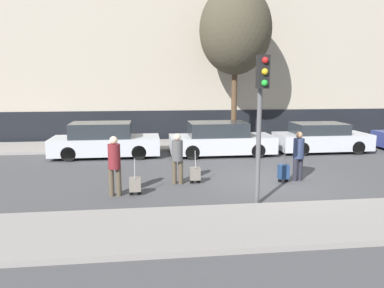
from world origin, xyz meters
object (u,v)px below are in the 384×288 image
at_px(parked_car_0, 105,141).
at_px(pedestrian_left, 114,162).
at_px(parked_bicycle, 310,134).
at_px(trolley_center, 195,174).
at_px(trolley_right, 283,172).
at_px(trolley_left, 135,184).
at_px(pedestrian_center, 177,156).
at_px(pedestrian_right, 298,153).
at_px(parked_car_2, 321,138).
at_px(bare_tree_near_crossing, 235,30).
at_px(parked_car_1, 220,140).
at_px(traffic_light, 261,100).

distance_m(parked_car_0, pedestrian_left, 5.80).
bearing_deg(pedestrian_left, parked_bicycle, -139.32).
bearing_deg(trolley_center, trolley_right, -4.22).
bearing_deg(trolley_left, pedestrian_center, 39.43).
xyz_separation_m(trolley_center, pedestrian_right, (3.33, -0.06, 0.58)).
bearing_deg(pedestrian_right, pedestrian_left, 174.08).
bearing_deg(trolley_right, parked_car_2, 53.43).
xyz_separation_m(parked_bicycle, bare_tree_near_crossing, (-3.96, 0.31, 5.12)).
distance_m(pedestrian_left, trolley_right, 5.28).
xyz_separation_m(parked_car_1, pedestrian_left, (-4.09, -5.51, 0.29)).
height_order(trolley_left, traffic_light, traffic_light).
relative_size(pedestrian_left, trolley_center, 1.60).
height_order(pedestrian_right, trolley_right, pedestrian_right).
height_order(parked_car_0, traffic_light, traffic_light).
bearing_deg(bare_tree_near_crossing, pedestrian_center, -116.07).
xyz_separation_m(pedestrian_left, pedestrian_center, (1.83, 1.05, -0.06)).
relative_size(pedestrian_center, traffic_light, 0.42).
bearing_deg(parked_car_1, traffic_light, -93.24).
height_order(pedestrian_left, trolley_right, pedestrian_left).
height_order(pedestrian_left, pedestrian_center, pedestrian_left).
bearing_deg(traffic_light, parked_bicycle, 58.72).
relative_size(pedestrian_left, traffic_light, 0.45).
xyz_separation_m(pedestrian_center, traffic_light, (1.87, -2.36, 1.81)).
distance_m(pedestrian_left, trolley_left, 0.85).
distance_m(trolley_center, pedestrian_right, 3.38).
xyz_separation_m(pedestrian_right, parked_bicycle, (3.55, 6.87, -0.40)).
bearing_deg(parked_car_0, parked_car_2, -0.47).
height_order(trolley_left, pedestrian_center, pedestrian_center).
bearing_deg(trolley_right, parked_car_0, 140.85).
bearing_deg(trolley_center, pedestrian_left, -156.92).
relative_size(pedestrian_left, trolley_left, 1.61).
bearing_deg(trolley_left, trolley_center, 29.12).
xyz_separation_m(pedestrian_center, bare_tree_near_crossing, (3.47, 7.09, 4.72)).
xyz_separation_m(parked_car_2, parked_bicycle, (0.49, 2.18, -0.13)).
relative_size(parked_car_2, trolley_left, 3.92).
bearing_deg(pedestrian_right, bare_tree_near_crossing, 77.82).
bearing_deg(bare_tree_near_crossing, trolley_center, -112.29).
relative_size(trolley_center, traffic_light, 0.28).
bearing_deg(pedestrian_right, trolley_left, 175.13).
relative_size(parked_car_1, traffic_light, 1.18).
xyz_separation_m(pedestrian_center, parked_bicycle, (7.42, 6.78, -0.40)).
relative_size(parked_car_1, pedestrian_center, 2.82).
height_order(trolley_right, bare_tree_near_crossing, bare_tree_near_crossing).
distance_m(parked_car_1, trolley_center, 4.83).
relative_size(pedestrian_right, parked_bicycle, 0.90).
relative_size(parked_car_1, trolley_center, 4.24).
xyz_separation_m(parked_car_0, trolley_left, (1.42, -5.73, -0.36)).
distance_m(pedestrian_center, trolley_center, 0.80).
distance_m(parked_car_2, parked_bicycle, 2.24).
relative_size(parked_car_1, pedestrian_right, 2.82).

